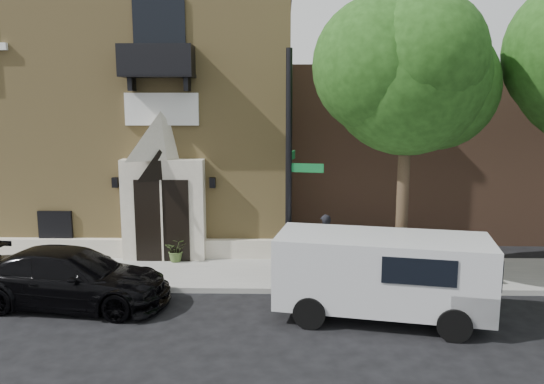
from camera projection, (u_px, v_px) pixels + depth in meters
The scene contains 12 objects.
ground at pixel (180, 293), 14.35m from camera, with size 120.00×120.00×0.00m, color black.
sidewalk at pixel (223, 273), 15.80m from camera, with size 42.00×3.00×0.15m, color gray.
church at pixel (141, 114), 21.48m from camera, with size 12.20×11.01×9.30m.
neighbour_building at pixel (500, 148), 22.44m from camera, with size 18.00×8.00×6.40m, color brown.
street_tree_left at pixel (410, 72), 13.59m from camera, with size 4.97×4.38×7.77m.
black_sedan at pixel (71, 278), 13.38m from camera, with size 2.04×5.01×1.46m, color black.
cargo_van at pixel (390, 273), 12.47m from camera, with size 5.22×2.88×2.02m.
street_sign at pixel (290, 171), 13.95m from camera, with size 0.99×1.10×6.32m.
fire_hydrant at pixel (430, 272), 14.31m from camera, with size 0.50×0.40×0.88m.
dumpster at pixel (433, 264), 14.53m from camera, with size 1.95×1.37×1.16m.
planter at pixel (177, 250), 16.67m from camera, with size 0.68×0.59×0.76m, color #4A632F.
pedestrian_near at pixel (325, 242), 15.80m from camera, with size 0.62×0.40×1.69m, color black.
Camera 1 is at (2.78, -13.64, 5.09)m, focal length 35.00 mm.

